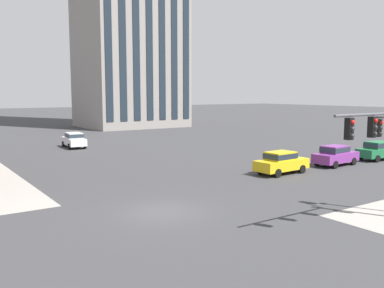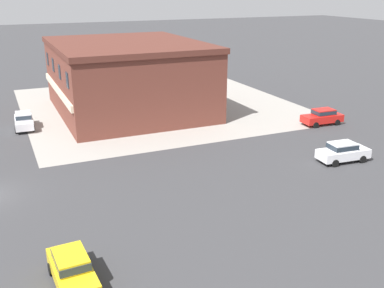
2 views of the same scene
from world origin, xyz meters
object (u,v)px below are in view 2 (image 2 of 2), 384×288
(car_parked_curb, at_px, (24,120))
(car_main_northbound_near, at_px, (72,268))
(car_cross_far, at_px, (343,151))
(car_main_northbound_far, at_px, (323,116))

(car_parked_curb, bearing_deg, car_main_northbound_near, -0.04)
(car_main_northbound_near, bearing_deg, car_cross_far, 108.06)
(car_cross_far, bearing_deg, car_main_northbound_near, -71.94)
(car_main_northbound_near, xyz_separation_m, car_main_northbound_far, (-17.17, 29.31, 0.00))
(car_main_northbound_far, bearing_deg, car_cross_far, -30.46)
(car_main_northbound_near, distance_m, car_cross_far, 25.01)
(car_main_northbound_near, relative_size, car_cross_far, 0.99)
(car_main_northbound_far, xyz_separation_m, car_cross_far, (9.41, -5.53, 0.00))
(car_main_northbound_far, bearing_deg, car_parked_curb, -111.21)
(car_main_northbound_near, distance_m, car_main_northbound_far, 33.97)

